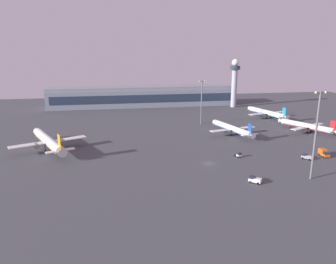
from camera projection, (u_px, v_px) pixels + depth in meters
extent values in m
plane|color=#424449|center=(209.00, 164.00, 128.03)|extent=(416.00, 416.00, 0.00)
cube|color=gray|center=(143.00, 98.00, 263.46)|extent=(152.08, 22.00, 14.00)
cube|color=#263347|center=(144.00, 99.00, 252.61)|extent=(145.99, 0.40, 6.16)
cube|color=gray|center=(143.00, 88.00, 261.44)|extent=(152.08, 19.80, 2.40)
cylinder|color=#A8A8B2|center=(234.00, 88.00, 256.68)|extent=(4.40, 4.40, 30.43)
cylinder|color=#2D3847|center=(235.00, 68.00, 252.57)|extent=(8.00, 8.00, 3.00)
sphere|color=silver|center=(235.00, 62.00, 251.58)|extent=(5.60, 5.60, 5.60)
cylinder|color=silver|center=(48.00, 141.00, 144.77)|extent=(19.52, 36.65, 4.05)
cone|color=silver|center=(38.00, 132.00, 161.11)|extent=(4.56, 3.92, 3.85)
cone|color=silver|center=(62.00, 152.00, 128.26)|extent=(4.55, 4.22, 3.65)
cube|color=silver|center=(49.00, 142.00, 143.97)|extent=(32.85, 17.95, 0.37)
cube|color=silver|center=(60.00, 151.00, 129.82)|extent=(11.74, 7.17, 0.37)
cube|color=orange|center=(59.00, 143.00, 129.27)|extent=(1.70, 3.24, 6.93)
cylinder|color=slate|center=(36.00, 145.00, 140.92)|extent=(3.72, 4.47, 2.35)
cylinder|color=slate|center=(62.00, 141.00, 147.38)|extent=(3.72, 4.47, 2.35)
cube|color=orange|center=(49.00, 143.00, 145.04)|extent=(17.88, 33.69, 0.38)
cylinder|color=#333338|center=(42.00, 139.00, 155.04)|extent=(0.30, 0.30, 3.79)
cylinder|color=black|center=(43.00, 143.00, 155.50)|extent=(0.87, 1.24, 1.17)
cylinder|color=#333338|center=(45.00, 147.00, 141.81)|extent=(0.30, 0.30, 3.79)
cylinder|color=black|center=(45.00, 151.00, 142.28)|extent=(0.87, 1.24, 1.17)
cylinder|color=#333338|center=(56.00, 145.00, 144.39)|extent=(0.30, 0.30, 3.79)
cylinder|color=black|center=(56.00, 149.00, 144.86)|extent=(0.87, 1.24, 1.17)
cylinder|color=silver|center=(306.00, 126.00, 177.91)|extent=(16.08, 29.65, 3.29)
cone|color=silver|center=(281.00, 121.00, 191.08)|extent=(3.71, 3.20, 3.12)
cone|color=silver|center=(336.00, 132.00, 164.59)|extent=(3.70, 3.44, 2.96)
cube|color=silver|center=(308.00, 126.00, 177.26)|extent=(26.58, 14.78, 0.30)
cube|color=silver|center=(333.00, 131.00, 165.85)|extent=(9.51, 5.88, 0.30)
cube|color=red|center=(333.00, 126.00, 165.41)|extent=(1.40, 2.62, 5.62)
cylinder|color=slate|center=(303.00, 129.00, 174.76)|extent=(3.04, 3.63, 1.90)
cylinder|color=slate|center=(312.00, 126.00, 180.06)|extent=(3.04, 3.63, 1.90)
cube|color=red|center=(306.00, 127.00, 178.13)|extent=(14.73, 27.25, 0.31)
cylinder|color=#333338|center=(290.00, 125.00, 186.19)|extent=(0.24, 0.24, 3.07)
cylinder|color=black|center=(290.00, 128.00, 186.57)|extent=(0.71, 1.01, 0.95)
cylinder|color=#333338|center=(308.00, 130.00, 175.51)|extent=(0.24, 0.24, 3.07)
cylinder|color=black|center=(307.00, 132.00, 175.89)|extent=(0.71, 1.01, 0.95)
cylinder|color=#333338|center=(311.00, 129.00, 177.63)|extent=(0.24, 0.24, 3.07)
cylinder|color=black|center=(311.00, 131.00, 178.01)|extent=(0.71, 1.01, 0.95)
cylinder|color=white|center=(232.00, 128.00, 171.92)|extent=(10.60, 31.15, 3.30)
cone|color=white|center=(216.00, 122.00, 186.68)|extent=(3.54, 2.77, 3.13)
cone|color=white|center=(252.00, 136.00, 156.99)|extent=(3.46, 3.06, 2.97)
cube|color=white|center=(233.00, 129.00, 171.19)|extent=(27.81, 9.95, 0.30)
cube|color=white|center=(250.00, 135.00, 158.41)|extent=(9.77, 4.29, 0.30)
cube|color=#19479E|center=(250.00, 129.00, 157.99)|extent=(0.91, 2.76, 5.64)
cylinder|color=slate|center=(226.00, 131.00, 169.46)|extent=(2.60, 3.49, 1.91)
cylinder|color=slate|center=(240.00, 129.00, 173.22)|extent=(2.60, 3.49, 1.91)
cube|color=#19479E|center=(232.00, 130.00, 172.14)|extent=(9.69, 28.64, 0.31)
cylinder|color=#333338|center=(222.00, 127.00, 181.16)|extent=(0.24, 0.24, 3.08)
cylinder|color=black|center=(222.00, 130.00, 181.54)|extent=(0.56, 1.01, 0.96)
cylinder|color=#333338|center=(231.00, 132.00, 169.62)|extent=(0.24, 0.24, 3.08)
cylinder|color=black|center=(231.00, 135.00, 170.00)|extent=(0.56, 1.01, 0.96)
cylinder|color=#333338|center=(237.00, 132.00, 171.12)|extent=(0.24, 0.24, 3.08)
cylinder|color=black|center=(237.00, 134.00, 171.50)|extent=(0.56, 1.01, 0.96)
cylinder|color=white|center=(267.00, 113.00, 215.60)|extent=(11.12, 33.02, 3.50)
cone|color=white|center=(250.00, 109.00, 231.27)|extent=(3.74, 2.92, 3.32)
cone|color=white|center=(286.00, 117.00, 199.76)|extent=(3.66, 3.24, 3.15)
cube|color=white|center=(268.00, 113.00, 214.83)|extent=(29.48, 10.44, 0.32)
cube|color=white|center=(284.00, 117.00, 201.27)|extent=(10.35, 4.51, 0.32)
cube|color=#1984B2|center=(284.00, 112.00, 200.82)|extent=(0.95, 2.93, 5.98)
cylinder|color=slate|center=(262.00, 115.00, 213.01)|extent=(2.74, 3.69, 2.02)
cylinder|color=slate|center=(273.00, 113.00, 216.96)|extent=(2.74, 3.69, 2.02)
cube|color=#1984B2|center=(267.00, 114.00, 215.83)|extent=(10.16, 30.36, 0.33)
cylinder|color=#333338|center=(257.00, 112.00, 225.40)|extent=(0.26, 0.26, 3.27)
cylinder|color=black|center=(256.00, 115.00, 225.80)|extent=(0.59, 1.07, 1.01)
cylinder|color=#333338|center=(267.00, 116.00, 213.17)|extent=(0.26, 0.26, 3.27)
cylinder|color=black|center=(266.00, 118.00, 213.57)|extent=(0.59, 1.07, 1.01)
cylinder|color=#333338|center=(271.00, 115.00, 214.75)|extent=(0.26, 0.26, 3.27)
cylinder|color=black|center=(271.00, 118.00, 215.15)|extent=(0.59, 1.07, 1.01)
cube|color=gray|center=(304.00, 157.00, 133.46)|extent=(2.89, 2.90, 1.10)
cube|color=#1E232D|center=(305.00, 155.00, 133.23)|extent=(2.60, 2.60, 0.70)
cube|color=gray|center=(309.00, 157.00, 132.28)|extent=(3.03, 3.07, 1.40)
cylinder|color=black|center=(303.00, 158.00, 133.12)|extent=(0.82, 0.87, 0.90)
cylinder|color=black|center=(304.00, 157.00, 134.41)|extent=(0.82, 0.87, 0.90)
cylinder|color=black|center=(310.00, 159.00, 131.50)|extent=(0.82, 0.87, 0.90)
cylinder|color=black|center=(311.00, 158.00, 132.79)|extent=(0.82, 0.87, 0.90)
cube|color=#D85919|center=(326.00, 155.00, 135.15)|extent=(2.68, 2.99, 1.20)
cube|color=#1E232D|center=(326.00, 153.00, 134.92)|extent=(2.45, 2.64, 0.70)
cube|color=#D85919|center=(323.00, 152.00, 137.37)|extent=(2.67, 3.82, 2.60)
cylinder|color=black|center=(328.00, 157.00, 135.00)|extent=(0.39, 0.93, 0.90)
cylinder|color=black|center=(324.00, 157.00, 134.85)|extent=(0.39, 0.93, 0.90)
cylinder|color=black|center=(324.00, 154.00, 138.40)|extent=(0.39, 0.93, 0.90)
cylinder|color=black|center=(319.00, 154.00, 138.25)|extent=(0.39, 0.93, 0.90)
cube|color=white|center=(239.00, 155.00, 135.34)|extent=(2.15, 2.01, 0.90)
cube|color=#1E232D|center=(239.00, 154.00, 135.14)|extent=(1.96, 1.79, 0.70)
cylinder|color=black|center=(241.00, 156.00, 135.56)|extent=(0.52, 0.95, 0.90)
cylinder|color=black|center=(238.00, 157.00, 134.94)|extent=(0.52, 0.95, 0.90)
cylinder|color=black|center=(238.00, 155.00, 137.36)|extent=(0.52, 0.95, 0.90)
cylinder|color=black|center=(235.00, 155.00, 136.74)|extent=(0.52, 0.95, 0.90)
cube|color=white|center=(252.00, 180.00, 109.30)|extent=(2.90, 2.89, 1.10)
cube|color=#1E232D|center=(252.00, 177.00, 109.08)|extent=(2.61, 2.61, 0.70)
cube|color=white|center=(258.00, 180.00, 108.28)|extent=(3.07, 3.04, 1.40)
cylinder|color=black|center=(250.00, 182.00, 108.90)|extent=(0.86, 0.83, 0.90)
cylinder|color=black|center=(252.00, 180.00, 110.29)|extent=(0.86, 0.83, 0.90)
cylinder|color=black|center=(258.00, 183.00, 107.50)|extent=(0.86, 0.83, 0.90)
cylinder|color=black|center=(260.00, 182.00, 108.88)|extent=(0.86, 0.83, 0.90)
cylinder|color=slate|center=(315.00, 136.00, 108.74)|extent=(0.70, 0.70, 31.48)
cube|color=slate|center=(321.00, 93.00, 105.01)|extent=(4.80, 0.40, 0.40)
sphere|color=#F9EAB2|center=(316.00, 93.00, 104.70)|extent=(0.90, 0.90, 0.90)
sphere|color=#F9EAB2|center=(326.00, 92.00, 105.32)|extent=(0.90, 0.90, 0.90)
cylinder|color=slate|center=(201.00, 103.00, 194.85)|extent=(0.70, 0.70, 27.32)
cube|color=slate|center=(202.00, 81.00, 191.63)|extent=(4.80, 0.40, 0.40)
sphere|color=#F9EAB2|center=(199.00, 81.00, 191.32)|extent=(0.90, 0.90, 0.90)
sphere|color=#F9EAB2|center=(205.00, 81.00, 191.94)|extent=(0.90, 0.90, 0.90)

